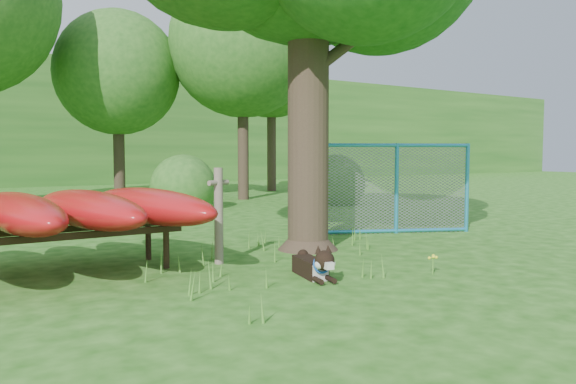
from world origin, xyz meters
TOP-DOWN VIEW (x-y plane):
  - ground at (0.00, 0.00)m, footprint 80.00×80.00m
  - wooden_post at (-0.62, 1.70)m, footprint 0.36×0.18m
  - kayak_rack at (-2.66, 2.20)m, footprint 3.49×3.15m
  - husky_dog at (-0.06, 0.21)m, footprint 0.44×1.01m
  - fence_section at (3.56, 2.47)m, footprint 2.71×1.31m
  - wildflower_clump at (1.33, -0.42)m, footprint 0.12×0.10m
  - bg_tree_c at (1.50, 13.00)m, footprint 4.00×4.00m
  - bg_tree_d at (5.00, 11.00)m, footprint 4.80×4.80m
  - bg_tree_e at (8.00, 14.00)m, footprint 4.60×4.60m
  - shrub_right at (6.50, 8.00)m, footprint 1.80×1.80m
  - shrub_mid at (2.00, 9.00)m, footprint 1.80×1.80m
  - wooded_hillside at (0.00, 28.00)m, footprint 80.00×12.00m

SIDE VIEW (x-z plane):
  - ground at x=0.00m, z-range 0.00..0.00m
  - shrub_right at x=6.50m, z-range -0.90..0.90m
  - shrub_mid at x=2.00m, z-range -0.90..0.90m
  - husky_dog at x=-0.06m, z-range -0.07..0.39m
  - wildflower_clump at x=1.33m, z-range 0.08..0.33m
  - wooden_post at x=-0.62m, z-range 0.04..1.38m
  - kayak_rack at x=-2.66m, z-range 0.28..1.34m
  - fence_section at x=3.56m, z-range -0.57..2.30m
  - wooded_hillside at x=0.00m, z-range 0.00..6.00m
  - bg_tree_c at x=1.50m, z-range 1.05..7.17m
  - bg_tree_d at x=5.00m, z-range 1.33..8.83m
  - bg_tree_e at x=8.00m, z-range 1.46..9.01m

